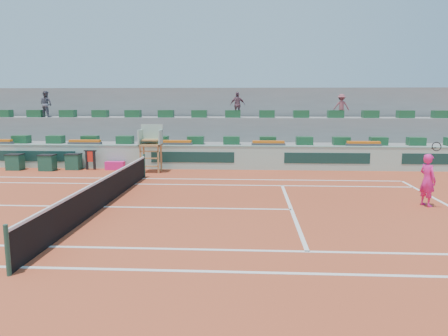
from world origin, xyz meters
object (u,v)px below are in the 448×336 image
(player_bag, at_px, (115,166))
(tennis_player, at_px, (428,180))
(drink_cooler_a, at_px, (74,162))
(umpire_chair, at_px, (151,142))

(player_bag, relative_size, tennis_player, 0.43)
(player_bag, height_order, drink_cooler_a, drink_cooler_a)
(drink_cooler_a, bearing_deg, tennis_player, -25.03)
(umpire_chair, height_order, drink_cooler_a, umpire_chair)
(player_bag, xyz_separation_m, umpire_chair, (2.07, -0.53, 1.32))
(tennis_player, bearing_deg, umpire_chair, 148.87)
(umpire_chair, bearing_deg, player_bag, 165.62)
(player_bag, relative_size, umpire_chair, 0.41)
(tennis_player, bearing_deg, player_bag, 151.22)
(drink_cooler_a, xyz_separation_m, tennis_player, (15.36, -7.17, 0.49))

